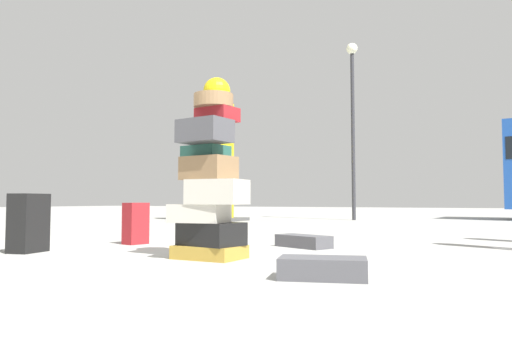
% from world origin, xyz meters
% --- Properties ---
extents(ground_plane, '(80.00, 80.00, 0.00)m').
position_xyz_m(ground_plane, '(0.00, 0.00, 0.00)').
color(ground_plane, '#9E9E99').
extents(suitcase_tower, '(0.85, 0.66, 1.77)m').
position_xyz_m(suitcase_tower, '(0.46, -0.26, 0.77)').
color(suitcase_tower, '#B28C33').
rests_on(suitcase_tower, ground).
extents(suitcase_black_upright_blue, '(0.36, 0.47, 0.70)m').
position_xyz_m(suitcase_black_upright_blue, '(-1.81, -0.72, 0.35)').
color(suitcase_black_upright_blue, black).
rests_on(suitcase_black_upright_blue, ground).
extents(suitcase_charcoal_foreground_far, '(0.76, 0.56, 0.17)m').
position_xyz_m(suitcase_charcoal_foreground_far, '(1.98, -0.95, 0.08)').
color(suitcase_charcoal_foreground_far, '#4C4C51').
rests_on(suitcase_charcoal_foreground_far, ground).
extents(suitcase_maroon_white_trunk, '(0.28, 0.35, 0.59)m').
position_xyz_m(suitcase_maroon_white_trunk, '(-1.44, 0.72, 0.29)').
color(suitcase_maroon_white_trunk, maroon).
rests_on(suitcase_maroon_white_trunk, ground).
extents(suitcase_charcoal_foreground_near, '(0.83, 0.60, 0.16)m').
position_xyz_m(suitcase_charcoal_foreground_near, '(0.85, 1.39, 0.08)').
color(suitcase_charcoal_foreground_near, '#4C4C51').
rests_on(suitcase_charcoal_foreground_near, ground).
extents(person_bearded_onlooker, '(0.30, 0.33, 1.69)m').
position_xyz_m(person_bearded_onlooker, '(-2.71, 4.79, 1.00)').
color(person_bearded_onlooker, black).
rests_on(person_bearded_onlooker, ground).
extents(yellow_dummy_statue, '(1.51, 1.51, 4.43)m').
position_xyz_m(yellow_dummy_statue, '(-4.75, 8.01, 1.98)').
color(yellow_dummy_statue, yellow).
rests_on(yellow_dummy_statue, ground).
extents(lamp_post, '(0.36, 0.36, 5.74)m').
position_xyz_m(lamp_post, '(-1.21, 10.62, 3.78)').
color(lamp_post, '#333338').
rests_on(lamp_post, ground).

